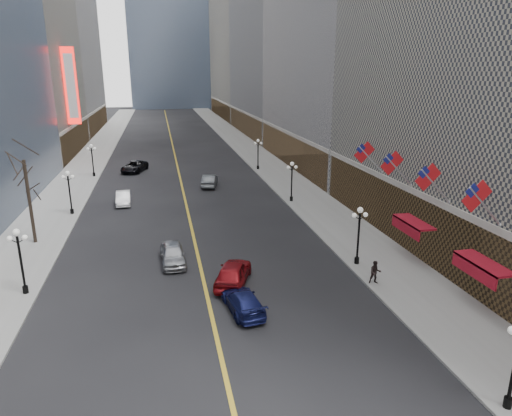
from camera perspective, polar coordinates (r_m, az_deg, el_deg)
name	(u,v)px	position (r m, az deg, el deg)	size (l,w,h in m)	color
sidewalk_east	(266,164)	(73.34, 1.28, 5.54)	(6.00, 230.00, 0.15)	gray
sidewalk_west	(82,171)	(72.39, -20.91, 4.29)	(6.00, 230.00, 0.15)	gray
lane_line	(175,156)	(81.34, -10.07, 6.36)	(0.25, 200.00, 0.02)	gold
bldg_east_c	(299,25)	(111.29, 5.39, 21.77)	(26.60, 40.60, 48.80)	gray
bldg_east_d	(259,14)	(153.43, 0.35, 23.06)	(26.60, 46.60, 62.80)	gray
streetlamp_east_1	(359,230)	(35.16, 12.74, -2.65)	(1.26, 0.44, 4.52)	black
streetlamp_east_2	(292,177)	(51.39, 4.50, 3.85)	(1.26, 0.44, 4.52)	black
streetlamp_east_3	(258,151)	(68.51, 0.25, 7.15)	(1.26, 0.44, 4.52)	black
streetlamp_west_1	(20,255)	(33.46, -27.42, -5.20)	(1.26, 0.44, 4.52)	black
streetlamp_west_2	(69,188)	(50.25, -22.32, 2.33)	(1.26, 0.44, 4.52)	black
streetlamp_west_3	(92,157)	(67.66, -19.80, 6.04)	(1.26, 0.44, 4.52)	black
flag_2	(479,199)	(29.17, 26.11, 1.04)	(2.87, 0.12, 2.87)	#B2B2B7
flag_3	(430,179)	(33.11, 20.92, 3.36)	(2.87, 0.12, 2.87)	#B2B2B7
flag_4	(394,165)	(37.30, 16.84, 5.15)	(2.87, 0.12, 2.87)	#B2B2B7
flag_5	(366,154)	(41.68, 13.60, 6.56)	(2.87, 0.12, 2.87)	#B2B2B7
awning_b	(481,265)	(30.93, 26.28, -6.41)	(1.40, 4.00, 0.93)	maroon
awning_c	(411,224)	(37.06, 18.83, -1.85)	(1.40, 4.00, 0.93)	maroon
theatre_marquee	(71,86)	(81.18, -22.13, 13.93)	(2.00, 0.55, 12.00)	red
tree_west_far	(25,173)	(42.31, -26.87, 3.91)	(3.60, 3.60, 7.92)	#2D231C
car_nb_near	(173,254)	(35.97, -10.36, -5.67)	(1.83, 4.56, 1.55)	#989A9F
car_nb_mid	(123,198)	(53.10, -16.25, 1.21)	(1.51, 4.33, 1.43)	white
car_nb_far	(134,167)	(70.02, -14.96, 5.03)	(2.61, 5.66, 1.57)	black
car_sb_near	(243,301)	(28.80, -1.62, -11.58)	(1.86, 4.58, 1.33)	#161B53
car_sb_mid	(233,273)	(32.13, -2.87, -8.08)	(2.01, 5.00, 1.70)	maroon
car_sb_far	(210,181)	(59.09, -5.82, 3.42)	(1.67, 4.78, 1.58)	#4B4F53
ped_east_walk	(375,272)	(32.90, 14.68, -7.78)	(0.80, 0.44, 1.65)	black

